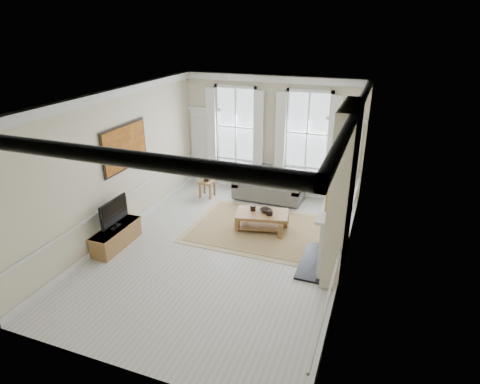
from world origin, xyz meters
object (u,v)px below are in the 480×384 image
at_px(side_table, 207,184).
at_px(tv_stand, 117,237).
at_px(sofa, 269,186).
at_px(coffee_table, 262,216).

xyz_separation_m(side_table, tv_stand, (-0.75, -3.28, -0.14)).
bearing_deg(sofa, tv_stand, -123.19).
height_order(sofa, tv_stand, sofa).
bearing_deg(coffee_table, tv_stand, -158.99).
xyz_separation_m(side_table, coffee_table, (2.11, -1.40, 0.00)).
bearing_deg(sofa, side_table, -163.45).
relative_size(side_table, tv_stand, 0.36).
bearing_deg(side_table, coffee_table, -33.62).
distance_m(side_table, coffee_table, 2.53).
bearing_deg(coffee_table, sofa, 88.98).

